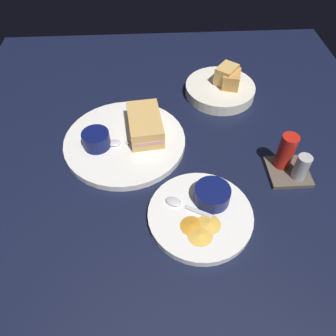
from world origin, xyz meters
TOP-DOWN VIEW (x-y plane):
  - ground_plane at (0.00, 0.00)cm, footprint 110.00×110.00cm
  - plate_sandwich_main at (0.50, -11.50)cm, footprint 29.05×29.05cm
  - sandwich_half_near at (-1.78, -6.47)cm, footprint 13.96×9.00cm
  - ramekin_dark_sauce at (2.24, -17.80)cm, footprint 6.35×6.35cm
  - spoon_by_dark_ramekin at (2.03, -12.57)cm, footprint 2.33×9.90cm
  - plate_chips_companion at (22.40, 4.06)cm, footprint 20.89×20.89cm
  - ramekin_light_gravy at (19.27, 6.67)cm, footprint 7.26×7.26cm
  - spoon_by_gravy_ramekin at (20.20, 0.05)cm, footprint 6.04×9.36cm
  - plantain_chip_scatter at (25.88, 3.62)cm, footprint 8.51×9.03cm
  - bread_basket_rear at (-18.11, 14.89)cm, footprint 19.21×19.21cm
  - condiment_caddy at (11.48, 24.85)cm, footprint 9.00×9.00cm

SIDE VIEW (x-z plane):
  - ground_plane at x=0.00cm, z-range -3.00..0.00cm
  - plate_sandwich_main at x=0.50cm, z-range 0.00..1.60cm
  - plate_chips_companion at x=22.40cm, z-range 0.00..1.60cm
  - plantain_chip_scatter at x=25.88cm, z-range 1.60..2.20cm
  - spoon_by_dark_ramekin at x=2.03cm, z-range 1.56..2.36cm
  - spoon_by_gravy_ramekin at x=20.20cm, z-range 1.56..2.36cm
  - bread_basket_rear at x=-18.11cm, z-range -1.82..6.17cm
  - ramekin_light_gravy at x=19.27cm, z-range 1.74..5.07cm
  - condiment_caddy at x=11.48cm, z-range -1.34..8.16cm
  - ramekin_dark_sauce at x=2.24cm, z-range 1.74..5.59cm
  - sandwich_half_near at x=-1.78cm, z-range 1.60..6.40cm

